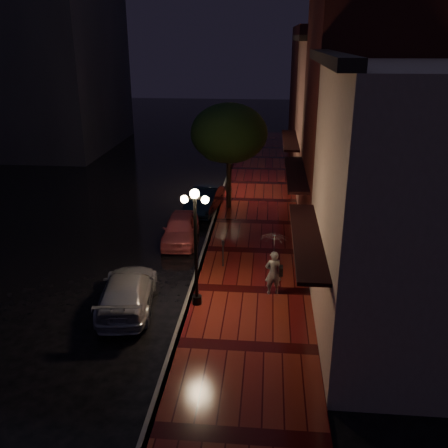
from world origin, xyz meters
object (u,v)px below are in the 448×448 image
at_px(streetlamp_far, 229,153).
at_px(pink_car, 181,229).
at_px(navy_car, 205,200).
at_px(silver_car, 127,291).
at_px(street_tree, 229,135).
at_px(streetlamp_near, 196,241).
at_px(woman_with_umbrella, 274,255).
at_px(parking_meter, 223,251).

distance_m(streetlamp_far, pink_car, 8.33).
bearing_deg(navy_car, pink_car, -90.48).
bearing_deg(silver_car, street_tree, -111.36).
bearing_deg(streetlamp_near, woman_with_umbrella, 20.48).
bearing_deg(street_tree, pink_car, -111.10).
height_order(pink_car, parking_meter, pink_car).
bearing_deg(street_tree, streetlamp_near, -91.35).
distance_m(streetlamp_far, street_tree, 3.44).
distance_m(navy_car, silver_car, 10.87).
distance_m(streetlamp_near, silver_car, 3.16).
height_order(streetlamp_far, navy_car, streetlamp_far).
xyz_separation_m(street_tree, pink_car, (-1.90, -4.92, -3.58)).
bearing_deg(streetlamp_near, silver_car, -174.23).
distance_m(streetlamp_far, navy_car, 4.11).
bearing_deg(streetlamp_near, pink_car, 105.14).
height_order(silver_car, parking_meter, silver_car).
xyz_separation_m(streetlamp_near, woman_with_umbrella, (2.73, 1.02, -0.87)).
distance_m(streetlamp_near, navy_car, 10.76).
xyz_separation_m(navy_car, parking_meter, (1.72, -7.32, 0.18)).
bearing_deg(streetlamp_near, street_tree, 88.65).
bearing_deg(silver_car, woman_with_umbrella, -173.99).
bearing_deg(street_tree, parking_meter, -87.12).
height_order(navy_car, woman_with_umbrella, woman_with_umbrella).
bearing_deg(parking_meter, streetlamp_near, -112.81).
height_order(streetlamp_far, parking_meter, streetlamp_far).
xyz_separation_m(streetlamp_near, silver_car, (-2.48, -0.25, -1.94)).
bearing_deg(parking_meter, navy_car, 91.83).
xyz_separation_m(streetlamp_near, navy_car, (-1.07, 10.53, -1.93)).
bearing_deg(pink_car, parking_meter, -54.34).
xyz_separation_m(navy_car, silver_car, (-1.41, -10.78, -0.02)).
bearing_deg(silver_car, streetlamp_near, 178.08).
bearing_deg(navy_car, woman_with_umbrella, -61.39).
height_order(street_tree, parking_meter, street_tree).
relative_size(street_tree, woman_with_umbrella, 2.42).
bearing_deg(streetlamp_far, street_tree, -85.09).
bearing_deg(pink_car, street_tree, 65.86).
xyz_separation_m(streetlamp_near, pink_car, (-1.64, 6.07, -1.94)).
bearing_deg(streetlamp_near, streetlamp_far, 90.00).
xyz_separation_m(street_tree, woman_with_umbrella, (2.47, -9.97, -2.51)).
relative_size(street_tree, navy_car, 1.42).
xyz_separation_m(pink_car, silver_car, (-0.83, -6.32, -0.00)).
relative_size(silver_car, woman_with_umbrella, 1.89).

